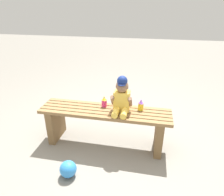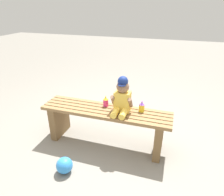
{
  "view_description": "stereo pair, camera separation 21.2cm",
  "coord_description": "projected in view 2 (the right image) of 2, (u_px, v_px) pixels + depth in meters",
  "views": [
    {
      "loc": [
        0.47,
        -1.93,
        1.55
      ],
      "look_at": [
        0.09,
        -0.05,
        0.64
      ],
      "focal_mm": 32.25,
      "sensor_mm": 36.0,
      "label": 1
    },
    {
      "loc": [
        0.68,
        -1.88,
        1.55
      ],
      "look_at": [
        0.09,
        -0.05,
        0.64
      ],
      "focal_mm": 32.25,
      "sensor_mm": 36.0,
      "label": 2
    }
  ],
  "objects": [
    {
      "name": "sippy_cup_left",
      "position": [
        106.0,
        102.0,
        2.32
      ],
      "size": [
        0.06,
        0.06,
        0.12
      ],
      "color": "#E5337F",
      "rests_on": "park_bench"
    },
    {
      "name": "ground_plane",
      "position": [
        106.0,
        142.0,
        2.47
      ],
      "size": [
        16.0,
        16.0,
        0.0
      ],
      "primitive_type": "plane",
      "color": "gray"
    },
    {
      "name": "sippy_cup_right",
      "position": [
        142.0,
        107.0,
        2.21
      ],
      "size": [
        0.06,
        0.06,
        0.12
      ],
      "color": "yellow",
      "rests_on": "park_bench"
    },
    {
      "name": "toy_ball",
      "position": [
        64.0,
        165.0,
        2.0
      ],
      "size": [
        0.17,
        0.17,
        0.17
      ],
      "primitive_type": "sphere",
      "color": "#338CE5",
      "rests_on": "ground_plane"
    },
    {
      "name": "child_figure",
      "position": [
        122.0,
        97.0,
        2.15
      ],
      "size": [
        0.23,
        0.27,
        0.4
      ],
      "color": "#F2C64C",
      "rests_on": "park_bench"
    },
    {
      "name": "park_bench",
      "position": [
        106.0,
        121.0,
        2.34
      ],
      "size": [
        1.48,
        0.34,
        0.46
      ],
      "color": "olive",
      "rests_on": "ground_plane"
    }
  ]
}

